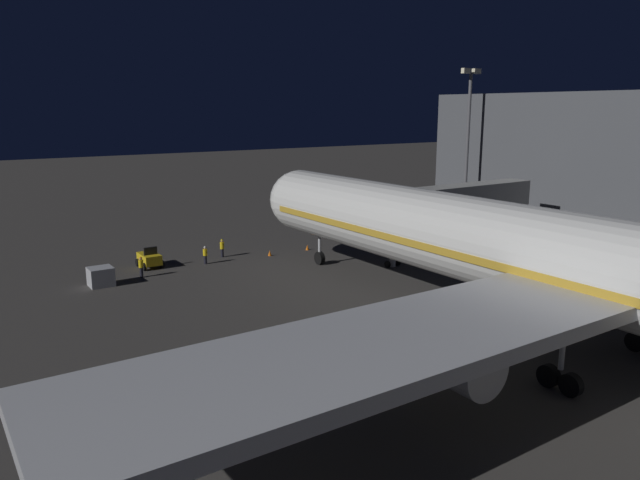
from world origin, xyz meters
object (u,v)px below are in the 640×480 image
object	(u,v)px
ground_crew_near_nose_gear	(222,247)
baggage_tug_lead	(150,259)
baggage_container_near_belt	(101,277)
jet_bridge	(441,201)
ground_crew_under_port_wing	(141,266)
ground_crew_marshaller_fwd	(205,254)
traffic_cone_nose_starboard	(270,253)
traffic_cone_nose_port	(307,247)
apron_floodlight_mast	(468,137)
airliner_at_gate	(612,274)

from	to	relation	value
ground_crew_near_nose_gear	baggage_tug_lead	bearing A→B (deg)	-1.65
baggage_container_near_belt	ground_crew_near_nose_gear	world-z (taller)	ground_crew_near_nose_gear
jet_bridge	ground_crew_under_port_wing	distance (m)	28.01
ground_crew_marshaller_fwd	traffic_cone_nose_starboard	distance (m)	6.57
jet_bridge	traffic_cone_nose_port	world-z (taller)	jet_bridge
baggage_tug_lead	ground_crew_near_nose_gear	bearing A→B (deg)	178.35
apron_floodlight_mast	baggage_tug_lead	world-z (taller)	apron_floodlight_mast
apron_floodlight_mast	ground_crew_near_nose_gear	distance (m)	33.31
ground_crew_under_port_wing	apron_floodlight_mast	bearing A→B (deg)	-178.57
jet_bridge	ground_crew_marshaller_fwd	xyz separation A→B (m)	(19.63, -10.47, -4.67)
apron_floodlight_mast	traffic_cone_nose_port	size ratio (longest dim) A/B	34.11
baggage_container_near_belt	airliner_at_gate	bearing A→B (deg)	120.07
apron_floodlight_mast	ground_crew_near_nose_gear	world-z (taller)	apron_floodlight_mast
apron_floodlight_mast	ground_crew_marshaller_fwd	distance (m)	35.62
baggage_tug_lead	traffic_cone_nose_port	xyz separation A→B (m)	(-15.59, 2.35, -0.51)
airliner_at_gate	baggage_container_near_belt	distance (m)	37.48
ground_crew_marshaller_fwd	traffic_cone_nose_starboard	world-z (taller)	ground_crew_marshaller_fwd
apron_floodlight_mast	ground_crew_under_port_wing	bearing A→B (deg)	1.43
baggage_tug_lead	jet_bridge	bearing A→B (deg)	153.28
baggage_tug_lead	traffic_cone_nose_port	distance (m)	15.78
jet_bridge	ground_crew_marshaller_fwd	distance (m)	22.74
ground_crew_near_nose_gear	ground_crew_under_port_wing	bearing A→B (deg)	17.37
jet_bridge	ground_crew_under_port_wing	world-z (taller)	jet_bridge
traffic_cone_nose_starboard	traffic_cone_nose_port	bearing A→B (deg)	180.00
airliner_at_gate	ground_crew_near_nose_gear	bearing A→B (deg)	-80.00
ground_crew_marshaller_fwd	ground_crew_under_port_wing	distance (m)	6.51
baggage_container_near_belt	traffic_cone_nose_port	distance (m)	20.87
airliner_at_gate	traffic_cone_nose_port	distance (m)	33.90
airliner_at_gate	traffic_cone_nose_starboard	world-z (taller)	airliner_at_gate
baggage_tug_lead	ground_crew_marshaller_fwd	world-z (taller)	baggage_tug_lead
jet_bridge	baggage_container_near_belt	world-z (taller)	jet_bridge
apron_floodlight_mast	traffic_cone_nose_starboard	distance (m)	29.65
baggage_tug_lead	ground_crew_marshaller_fwd	xyz separation A→B (m)	(-4.68, 1.77, 0.15)
ground_crew_marshaller_fwd	ground_crew_under_port_wing	world-z (taller)	ground_crew_under_port_wing
airliner_at_gate	ground_crew_near_nose_gear	xyz separation A→B (m)	(6.27, -35.56, -4.53)
airliner_at_gate	baggage_tug_lead	bearing A→B (deg)	-69.47
ground_crew_under_port_wing	traffic_cone_nose_starboard	bearing A→B (deg)	-177.25
ground_crew_near_nose_gear	traffic_cone_nose_starboard	xyz separation A→B (m)	(-4.07, 2.14, -0.70)
apron_floodlight_mast	ground_crew_near_nose_gear	bearing A→B (deg)	-3.15
airliner_at_gate	traffic_cone_nose_port	xyz separation A→B (m)	(-2.20, -33.42, -5.23)
traffic_cone_nose_port	traffic_cone_nose_starboard	size ratio (longest dim) A/B	1.00
apron_floodlight_mast	baggage_tug_lead	bearing A→B (deg)	-2.88
ground_crew_near_nose_gear	ground_crew_under_port_wing	world-z (taller)	ground_crew_under_port_wing
ground_crew_under_port_wing	jet_bridge	bearing A→B (deg)	160.41
apron_floodlight_mast	ground_crew_under_port_wing	distance (m)	41.80
apron_floodlight_mast	traffic_cone_nose_starboard	xyz separation A→B (m)	(27.70, 0.39, -10.56)
baggage_container_near_belt	ground_crew_near_nose_gear	distance (m)	12.82
baggage_tug_lead	ground_crew_marshaller_fwd	size ratio (longest dim) A/B	1.59
airliner_at_gate	traffic_cone_nose_port	world-z (taller)	airliner_at_gate
ground_crew_under_port_wing	traffic_cone_nose_starboard	world-z (taller)	ground_crew_under_port_wing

